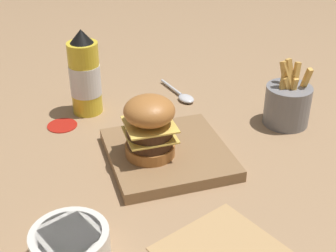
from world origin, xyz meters
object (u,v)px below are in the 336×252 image
at_px(serving_board, 168,154).
at_px(spoon, 183,96).
at_px(ketchup_bottle, 85,76).
at_px(fries_basket, 287,104).
at_px(side_bowl, 70,245).
at_px(burger, 150,126).

distance_m(serving_board, spoon, 0.26).
distance_m(ketchup_bottle, fries_basket, 0.44).
bearing_deg(ketchup_bottle, side_bowl, 168.06).
bearing_deg(fries_basket, side_bowl, 117.84).
xyz_separation_m(burger, spoon, (0.24, -0.15, -0.07)).
relative_size(burger, fries_basket, 0.78).
bearing_deg(serving_board, burger, 100.33).
xyz_separation_m(ketchup_bottle, fries_basket, (-0.18, -0.40, -0.04)).
distance_m(serving_board, burger, 0.08).
bearing_deg(ketchup_bottle, serving_board, -154.40).
distance_m(ketchup_bottle, side_bowl, 0.46).
bearing_deg(ketchup_bottle, fries_basket, -114.62).
bearing_deg(fries_basket, burger, 101.20).
bearing_deg(side_bowl, spoon, -36.22).
distance_m(burger, ketchup_bottle, 0.26).
height_order(burger, ketchup_bottle, ketchup_bottle).
distance_m(fries_basket, side_bowl, 0.56).
xyz_separation_m(side_bowl, spoon, (0.44, -0.32, -0.02)).
bearing_deg(burger, ketchup_bottle, 17.65).
bearing_deg(serving_board, spoon, -25.52).
height_order(ketchup_bottle, spoon, ketchup_bottle).
relative_size(fries_basket, spoon, 1.04).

